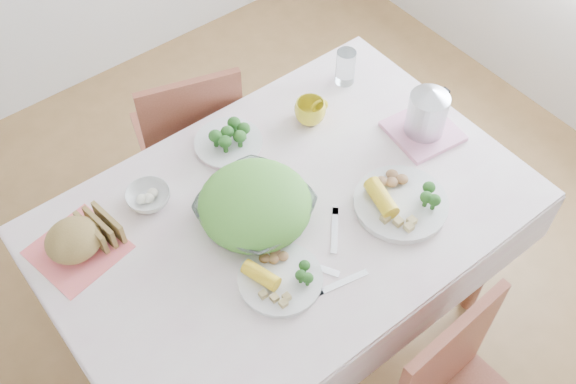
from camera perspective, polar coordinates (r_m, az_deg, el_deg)
floor at (r=2.78m, az=-0.07°, el=-10.97°), size 3.60×3.60×0.00m
dining_table at (r=2.45m, az=-0.08°, el=-6.96°), size 1.40×0.90×0.75m
tablecloth at (r=2.13m, az=-0.09°, el=-1.66°), size 1.50×1.00×0.01m
chair_far at (r=2.79m, az=-8.53°, el=5.18°), size 0.50×0.50×0.88m
salad_bowl at (r=2.08m, az=-2.79°, el=-1.47°), size 0.40×0.40×0.08m
dinner_plate_left at (r=1.98m, az=-0.66°, el=-7.38°), size 0.26×0.26×0.02m
dinner_plate_right at (r=2.16m, az=9.50°, el=-1.00°), size 0.42×0.42×0.03m
broccoli_plate at (r=2.30m, az=-5.06°, el=4.12°), size 0.26×0.26×0.02m
napkin at (r=2.14m, az=-17.36°, el=-4.69°), size 0.29×0.29×0.00m
bread_loaf at (r=2.09m, az=-17.72°, el=-3.84°), size 0.20×0.20×0.10m
fruit_bowl at (r=2.18m, az=-11.73°, el=-0.45°), size 0.19×0.19×0.04m
yellow_mug at (r=2.35m, az=1.88°, el=6.80°), size 0.14×0.14×0.09m
glass_tumbler at (r=2.49m, az=4.88°, el=10.45°), size 0.09×0.09×0.14m
pink_tray at (r=2.38m, az=11.34°, el=5.06°), size 0.25×0.25×0.02m
electric_kettle at (r=2.30m, az=11.78°, el=6.98°), size 0.17×0.17×0.19m
fork_left at (r=2.01m, az=1.82°, el=-6.16°), size 0.11×0.17×0.00m
fork_right at (r=2.08m, az=3.97°, el=-3.24°), size 0.13×0.14×0.00m
knife at (r=1.98m, az=4.50°, el=-7.70°), size 0.18×0.06×0.00m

